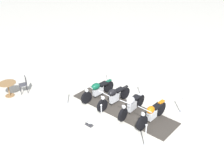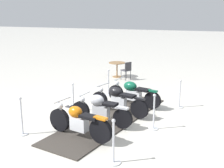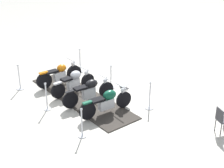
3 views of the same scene
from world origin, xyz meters
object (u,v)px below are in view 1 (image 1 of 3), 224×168
at_px(cafe_table, 8,86).
at_px(motorcycle_copper, 152,114).
at_px(stanchion_right_front, 67,100).
at_px(stanchion_left_mid, 141,90).
at_px(motorcycle_black, 114,96).
at_px(motorcycle_chrome, 132,104).
at_px(stanchion_right_mid, 101,118).
at_px(stanchion_right_rear, 145,139).
at_px(stanchion_left_front, 107,78).
at_px(stanchion_left_rear, 182,107).
at_px(cafe_chair_near_table, 24,83).
at_px(motorcycle_forest, 97,89).
at_px(info_placard, 89,124).

bearing_deg(cafe_table, motorcycle_copper, -171.39).
relative_size(stanchion_right_front, stanchion_left_mid, 0.98).
xyz_separation_m(motorcycle_black, stanchion_right_front, (2.09, 1.03, -0.21)).
bearing_deg(stanchion_right_front, stanchion_left_mid, -141.03).
bearing_deg(motorcycle_black, motorcycle_chrome, 93.87).
bearing_deg(motorcycle_copper, stanchion_left_mid, -131.68).
xyz_separation_m(motorcycle_black, cafe_table, (5.37, 1.64, 0.05)).
distance_m(stanchion_right_mid, stanchion_right_rear, 2.34).
relative_size(stanchion_right_mid, stanchion_left_front, 0.99).
bearing_deg(stanchion_left_rear, motorcycle_copper, 52.37).
height_order(stanchion_left_mid, cafe_chair_near_table, stanchion_left_mid).
bearing_deg(motorcycle_forest, motorcycle_chrome, 93.92).
bearing_deg(motorcycle_forest, stanchion_right_mid, 51.70).
bearing_deg(stanchion_left_mid, stanchion_right_front, 38.97).
xyz_separation_m(info_placard, cafe_table, (5.10, -0.28, 0.52)).
xyz_separation_m(stanchion_right_front, info_placard, (-1.82, 0.90, -0.25)).
xyz_separation_m(motorcycle_black, motorcycle_chrome, (-1.07, 0.26, -0.02)).
xyz_separation_m(stanchion_right_front, stanchion_right_mid, (-2.27, 0.56, -0.01)).
xyz_separation_m(motorcycle_black, stanchion_left_mid, (-0.91, -1.40, -0.14)).
height_order(stanchion_right_front, cafe_table, stanchion_right_front).
xyz_separation_m(motorcycle_copper, stanchion_right_mid, (1.96, 1.08, -0.17)).
bearing_deg(motorcycle_forest, stanchion_right_front, -20.75).
relative_size(motorcycle_copper, stanchion_left_rear, 1.89).
distance_m(motorcycle_black, stanchion_left_front, 2.39).
relative_size(motorcycle_copper, stanchion_left_front, 2.00).
bearing_deg(stanchion_right_mid, stanchion_left_front, -66.52).
bearing_deg(motorcycle_forest, cafe_table, -48.51).
xyz_separation_m(stanchion_left_mid, cafe_table, (6.29, 3.04, 0.19)).
distance_m(stanchion_right_front, cafe_table, 3.35).
height_order(motorcycle_copper, cafe_table, motorcycle_copper).
bearing_deg(cafe_chair_near_table, motorcycle_forest, 144.48).
bearing_deg(cafe_table, stanchion_left_mid, -154.17).
height_order(motorcycle_chrome, cafe_table, motorcycle_chrome).
bearing_deg(stanchion_right_front, stanchion_right_mid, 166.22).
relative_size(info_placard, cafe_chair_near_table, 0.46).
bearing_deg(stanchion_left_rear, stanchion_left_front, -13.78).
bearing_deg(info_placard, cafe_table, 10.59).
bearing_deg(stanchion_right_mid, stanchion_right_front, -13.78).
xyz_separation_m(stanchion_left_rear, info_placard, (3.45, 2.77, -0.26)).
bearing_deg(motorcycle_forest, stanchion_left_rear, 115.43).
relative_size(stanchion_left_mid, info_placard, 2.58).
distance_m(motorcycle_forest, motorcycle_chrome, 2.20).
distance_m(motorcycle_forest, motorcycle_black, 1.10).
height_order(stanchion_right_front, cafe_chair_near_table, stanchion_right_front).
relative_size(stanchion_left_front, cafe_table, 1.21).
distance_m(motorcycle_forest, stanchion_left_mid, 2.29).
bearing_deg(stanchion_left_rear, stanchion_left_mid, -13.78).
bearing_deg(stanchion_left_front, cafe_chair_near_table, 39.79).
xyz_separation_m(stanchion_left_front, cafe_chair_near_table, (3.53, 2.94, 0.19)).
bearing_deg(stanchion_left_mid, cafe_table, 25.83).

